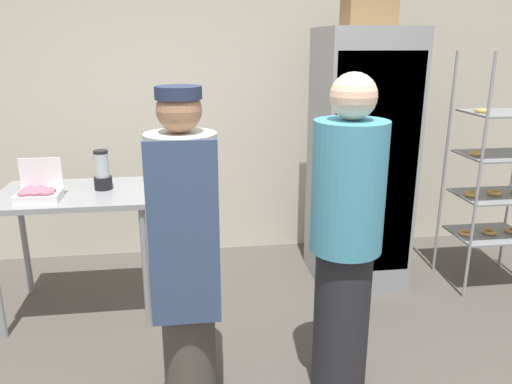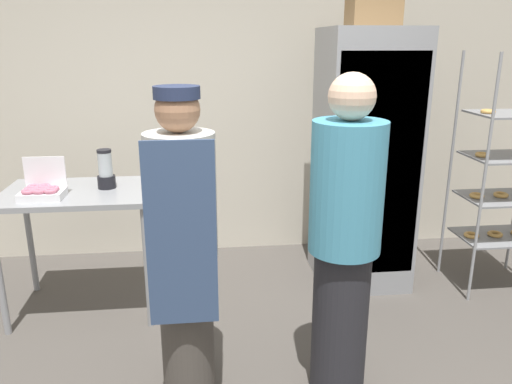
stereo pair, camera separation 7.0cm
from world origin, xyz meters
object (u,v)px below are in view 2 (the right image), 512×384
blender_pitcher (106,171)px  person_customer (344,242)px  refrigerator (364,161)px  donut_box (42,191)px  cardboard_storage_box (373,8)px  baking_rack (503,179)px  person_baker (183,244)px

blender_pitcher → person_customer: (1.35, -1.10, -0.12)m
person_customer → blender_pitcher: bearing=140.8°
refrigerator → donut_box: 2.28m
refrigerator → person_customer: (-0.52, -1.31, -0.10)m
cardboard_storage_box → blender_pitcher: bearing=-172.2°
donut_box → baking_rack: bearing=3.2°
baking_rack → blender_pitcher: (-2.88, 0.01, 0.14)m
blender_pitcher → donut_box: bearing=-152.7°
blender_pitcher → cardboard_storage_box: cardboard_storage_box is taller
blender_pitcher → person_baker: person_baker is taller
baking_rack → cardboard_storage_box: 1.58m
refrigerator → person_baker: size_ratio=1.18×
cardboard_storage_box → person_customer: size_ratio=0.21×
baking_rack → donut_box: size_ratio=6.64×
blender_pitcher → refrigerator: bearing=6.3°
blender_pitcher → person_customer: 1.75m
donut_box → person_baker: 1.23m
person_customer → person_baker: bearing=173.5°
cardboard_storage_box → baking_rack: bearing=-15.3°
baking_rack → person_customer: baking_rack is taller
refrigerator → cardboard_storage_box: size_ratio=5.45×
refrigerator → person_customer: size_ratio=1.13×
donut_box → refrigerator: bearing=10.0°
donut_box → cardboard_storage_box: (2.26, 0.45, 1.14)m
blender_pitcher → person_customer: bearing=-39.2°
baking_rack → person_customer: size_ratio=1.04×
donut_box → cardboard_storage_box: bearing=11.2°
donut_box → blender_pitcher: 0.42m
refrigerator → cardboard_storage_box: bearing=74.2°
blender_pitcher → cardboard_storage_box: size_ratio=0.75×
refrigerator → blender_pitcher: size_ratio=7.22×
baking_rack → cardboard_storage_box: bearing=164.7°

